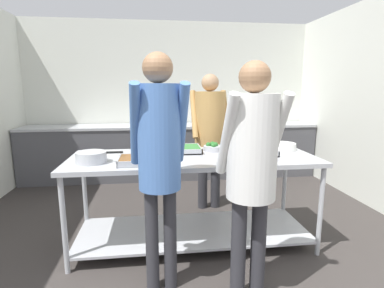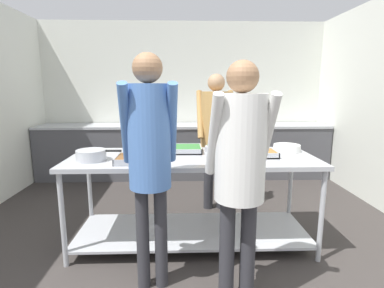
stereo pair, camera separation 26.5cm
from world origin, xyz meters
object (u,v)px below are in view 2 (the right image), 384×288
Objects in this scene: serving_tray_roast at (183,149)px; cook_behind_counter at (216,128)px; plate_stack at (287,148)px; broccoli_bowl at (214,148)px; serving_tray_greens at (253,154)px; serving_tray_vegetables at (138,159)px; guest_serving_right at (240,159)px; water_bottle at (242,116)px; guest_serving_left at (150,146)px; sauce_pan at (91,155)px.

serving_tray_roast is 0.22× the size of cook_behind_counter.
serving_tray_roast is at bearing 178.15° from plate_stack.
broccoli_bowl reaches higher than serving_tray_greens.
cook_behind_counter is (0.09, 0.65, 0.12)m from broccoli_bowl.
serving_tray_roast and serving_tray_greens have the same top height.
guest_serving_right reaches higher than serving_tray_vegetables.
water_bottle is at bearing 81.42° from serving_tray_greens.
water_bottle is at bearing 90.72° from plate_stack.
water_bottle is at bearing 64.64° from serving_tray_roast.
guest_serving_left is at bearing 163.87° from guest_serving_right.
sauce_pan is at bearing 149.43° from guest_serving_right.
serving_tray_vegetables is 0.83m from broccoli_bowl.
serving_tray_vegetables and serving_tray_greens have the same top height.
guest_serving_left is at bearing -112.68° from water_bottle.
guest_serving_left is (-1.30, -0.85, 0.19)m from plate_stack.
plate_stack is at bearing -2.62° from broccoli_bowl.
water_bottle is (1.43, 2.59, 0.14)m from serving_tray_vegetables.
serving_tray_vegetables and serving_tray_roast have the same top height.
serving_tray_greens is (1.07, 0.19, -0.00)m from serving_tray_vegetables.
sauce_pan is 0.24× the size of cook_behind_counter.
sauce_pan is 1.40m from guest_serving_right.
plate_stack is at bearing 14.81° from serving_tray_vegetables.
guest_serving_left is at bearing -144.62° from serving_tray_greens.
plate_stack is (0.39, 0.20, 0.01)m from serving_tray_greens.
serving_tray_vegetables is 1.51m from plate_stack.
serving_tray_roast is 1.20× the size of water_bottle.
water_bottle reaches higher than sauce_pan.
sauce_pan is at bearing -140.81° from cook_behind_counter.
guest_serving_left is 1.66m from cook_behind_counter.
plate_stack is 1.24m from guest_serving_right.
serving_tray_roast is (0.82, 0.35, -0.03)m from sauce_pan.
guest_serving_left reaches higher than serving_tray_roast.
guest_serving_right reaches higher than serving_tray_greens.
water_bottle is (0.36, 2.40, 0.14)m from serving_tray_greens.
serving_tray_roast is 0.22× the size of guest_serving_right.
serving_tray_greens is at bearing -152.85° from plate_stack.
serving_tray_greens is at bearing 35.38° from guest_serving_left.
guest_serving_right is at bearing -70.65° from serving_tray_roast.
sauce_pan is 1.19m from broccoli_bowl.
serving_tray_greens is at bearing -19.41° from serving_tray_roast.
broccoli_bowl is (1.14, 0.35, -0.02)m from sauce_pan.
sauce_pan is 1.31× the size of water_bottle.
guest_serving_left reaches higher than cook_behind_counter.
cook_behind_counter is at bearing 67.01° from guest_serving_left.
water_bottle is at bearing 61.05° from serving_tray_vegetables.
guest_serving_right is (-0.29, -0.83, 0.15)m from serving_tray_greens.
guest_serving_left is at bearing -105.65° from serving_tray_roast.
broccoli_bowl is at bearing 146.19° from serving_tray_greens.
serving_tray_roast is 0.21× the size of guest_serving_left.
guest_serving_left is (-0.56, -0.88, 0.19)m from broccoli_bowl.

